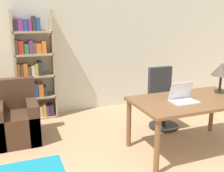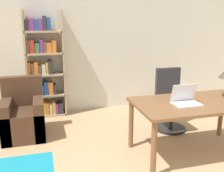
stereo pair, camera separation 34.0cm
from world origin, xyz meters
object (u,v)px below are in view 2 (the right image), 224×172
at_px(desk, 194,108).
at_px(bookshelf, 44,70).
at_px(laptop, 185,100).
at_px(office_chair, 170,103).
at_px(armchair, 24,117).

distance_m(desk, bookshelf, 2.86).
xyz_separation_m(desk, laptop, (-0.18, -0.04, 0.15)).
distance_m(desk, laptop, 0.23).
distance_m(laptop, bookshelf, 2.77).
relative_size(desk, laptop, 4.70).
bearing_deg(office_chair, armchair, 172.10).
bearing_deg(bookshelf, office_chair, -30.33).
distance_m(desk, armchair, 2.64).
relative_size(office_chair, bookshelf, 0.52).
bearing_deg(office_chair, bookshelf, 149.67).
height_order(laptop, bookshelf, bookshelf).
bearing_deg(laptop, bookshelf, 129.74).
xyz_separation_m(laptop, armchair, (-2.14, 1.27, -0.50)).
relative_size(office_chair, armchair, 1.11).
height_order(armchair, bookshelf, bookshelf).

